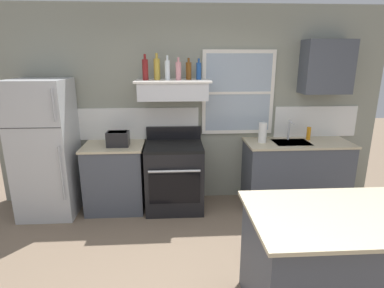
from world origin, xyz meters
TOP-DOWN VIEW (x-y plane):
  - back_wall at (0.03, 2.23)m, footprint 5.40×0.11m
  - refrigerator at (-1.90, 1.84)m, footprint 0.70×0.72m
  - counter_left_of_stove at (-1.05, 1.90)m, footprint 0.79×0.63m
  - toaster at (-0.97, 1.84)m, footprint 0.30×0.20m
  - stove_range at (-0.25, 1.86)m, footprint 0.76×0.69m
  - range_hood_shelf at (-0.25, 1.96)m, footprint 0.96×0.52m
  - bottle_red_label_wine at (-0.59, 1.93)m, footprint 0.07×0.07m
  - bottle_champagne_gold_foil at (-0.45, 1.98)m, footprint 0.08×0.08m
  - bottle_clear_tall at (-0.32, 1.91)m, footprint 0.06×0.06m
  - bottle_rose_pink at (-0.18, 1.91)m, footprint 0.07×0.07m
  - bottle_amber_wine at (-0.04, 2.00)m, footprint 0.07×0.07m
  - bottle_blue_liqueur at (0.09, 2.00)m, footprint 0.07×0.07m
  - counter_right_with_sink at (1.45, 1.90)m, footprint 1.43×0.63m
  - sink_faucet at (1.35, 2.00)m, footprint 0.03×0.17m
  - paper_towel_roll at (0.95, 1.90)m, footprint 0.11×0.11m
  - dish_soap_bottle at (1.63, 2.00)m, footprint 0.06×0.06m
  - kitchen_island at (1.00, -0.10)m, footprint 1.40×0.90m
  - upper_cabinet_right at (1.80, 2.04)m, footprint 0.64×0.32m

SIDE VIEW (x-z plane):
  - counter_left_of_stove at x=-1.05m, z-range 0.00..0.91m
  - counter_right_with_sink at x=1.45m, z-range 0.00..0.91m
  - kitchen_island at x=1.00m, z-range 0.00..0.91m
  - stove_range at x=-0.25m, z-range -0.08..1.01m
  - refrigerator at x=-1.90m, z-range 0.00..1.77m
  - dish_soap_bottle at x=1.63m, z-range 0.91..1.09m
  - toaster at x=-0.97m, z-range 0.91..1.10m
  - paper_towel_roll at x=0.95m, z-range 0.91..1.18m
  - sink_faucet at x=1.35m, z-range 0.94..1.22m
  - back_wall at x=0.03m, z-range 0.00..2.70m
  - range_hood_shelf at x=-0.25m, z-range 1.50..1.75m
  - bottle_blue_liqueur at x=0.09m, z-range 1.72..1.99m
  - bottle_amber_wine at x=-0.04m, z-range 1.72..2.00m
  - bottle_rose_pink at x=-0.18m, z-range 1.72..2.00m
  - bottle_clear_tall at x=-0.32m, z-range 1.72..2.03m
  - bottle_red_label_wine at x=-0.59m, z-range 1.72..2.04m
  - bottle_champagne_gold_foil at x=-0.45m, z-range 1.72..2.05m
  - upper_cabinet_right at x=1.80m, z-range 1.55..2.25m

